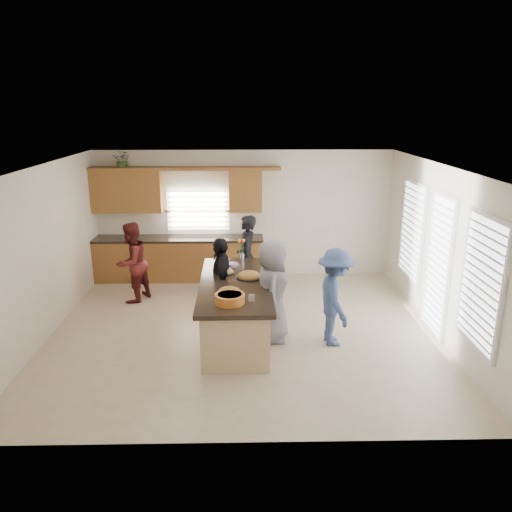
{
  "coord_description": "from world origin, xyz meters",
  "views": [
    {
      "loc": [
        0.05,
        -7.86,
        3.71
      ],
      "look_at": [
        0.23,
        0.6,
        1.15
      ],
      "focal_mm": 35.0,
      "sensor_mm": 36.0,
      "label": 1
    }
  ],
  "objects_px": {
    "salad_bowl": "(230,298)",
    "woman_left_front": "(221,282)",
    "woman_right_back": "(335,297)",
    "woman_left_mid": "(132,263)",
    "woman_right_front": "(272,291)",
    "island": "(236,311)",
    "woman_left_back": "(247,256)"
  },
  "relations": [
    {
      "from": "woman_left_mid",
      "to": "woman_right_front",
      "type": "distance_m",
      "value": 3.16
    },
    {
      "from": "woman_left_mid",
      "to": "woman_right_back",
      "type": "distance_m",
      "value": 4.1
    },
    {
      "from": "woman_left_front",
      "to": "island",
      "type": "bearing_deg",
      "value": 20.83
    },
    {
      "from": "woman_right_back",
      "to": "salad_bowl",
      "type": "bearing_deg",
      "value": 105.12
    },
    {
      "from": "salad_bowl",
      "to": "woman_right_back",
      "type": "distance_m",
      "value": 1.77
    },
    {
      "from": "island",
      "to": "woman_left_mid",
      "type": "relative_size",
      "value": 1.72
    },
    {
      "from": "woman_left_back",
      "to": "woman_right_front",
      "type": "relative_size",
      "value": 0.98
    },
    {
      "from": "island",
      "to": "woman_left_back",
      "type": "bearing_deg",
      "value": 83.28
    },
    {
      "from": "salad_bowl",
      "to": "woman_left_mid",
      "type": "bearing_deg",
      "value": 128.24
    },
    {
      "from": "salad_bowl",
      "to": "woman_left_back",
      "type": "xyz_separation_m",
      "value": [
        0.25,
        2.75,
        -0.2
      ]
    },
    {
      "from": "woman_left_mid",
      "to": "woman_left_front",
      "type": "distance_m",
      "value": 2.11
    },
    {
      "from": "woman_left_mid",
      "to": "woman_left_front",
      "type": "relative_size",
      "value": 1.0
    },
    {
      "from": "woman_right_back",
      "to": "island",
      "type": "bearing_deg",
      "value": 74.71
    },
    {
      "from": "woman_left_front",
      "to": "salad_bowl",
      "type": "bearing_deg",
      "value": 1.56
    },
    {
      "from": "island",
      "to": "woman_right_back",
      "type": "bearing_deg",
      "value": -11.43
    },
    {
      "from": "woman_left_front",
      "to": "woman_right_back",
      "type": "distance_m",
      "value": 2.0
    },
    {
      "from": "woman_left_mid",
      "to": "woman_right_back",
      "type": "height_order",
      "value": "woman_right_back"
    },
    {
      "from": "woman_left_back",
      "to": "woman_right_front",
      "type": "distance_m",
      "value": 2.03
    },
    {
      "from": "woman_left_front",
      "to": "woman_right_back",
      "type": "height_order",
      "value": "woman_right_back"
    },
    {
      "from": "salad_bowl",
      "to": "woman_right_back",
      "type": "xyz_separation_m",
      "value": [
        1.65,
        0.59,
        -0.23
      ]
    },
    {
      "from": "woman_left_back",
      "to": "woman_left_mid",
      "type": "distance_m",
      "value": 2.24
    },
    {
      "from": "woman_left_back",
      "to": "woman_left_mid",
      "type": "bearing_deg",
      "value": -82.11
    },
    {
      "from": "island",
      "to": "woman_left_front",
      "type": "relative_size",
      "value": 1.72
    },
    {
      "from": "woman_right_back",
      "to": "woman_right_front",
      "type": "distance_m",
      "value": 1.0
    },
    {
      "from": "salad_bowl",
      "to": "island",
      "type": "bearing_deg",
      "value": 86.11
    },
    {
      "from": "island",
      "to": "woman_right_front",
      "type": "distance_m",
      "value": 0.73
    },
    {
      "from": "salad_bowl",
      "to": "woman_right_front",
      "type": "height_order",
      "value": "woman_right_front"
    },
    {
      "from": "woman_right_back",
      "to": "woman_left_mid",
      "type": "bearing_deg",
      "value": 57.51
    },
    {
      "from": "island",
      "to": "salad_bowl",
      "type": "distance_m",
      "value": 1.06
    },
    {
      "from": "woman_right_front",
      "to": "woman_left_front",
      "type": "bearing_deg",
      "value": 56.83
    },
    {
      "from": "woman_left_back",
      "to": "woman_right_back",
      "type": "relative_size",
      "value": 1.04
    },
    {
      "from": "salad_bowl",
      "to": "woman_left_front",
      "type": "height_order",
      "value": "woman_left_front"
    }
  ]
}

